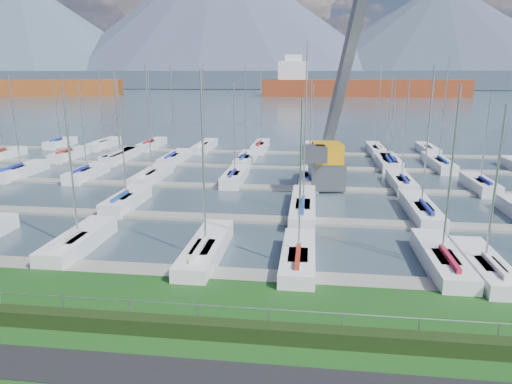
# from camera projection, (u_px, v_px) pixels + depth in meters

# --- Properties ---
(path) EXTENTS (160.00, 2.00, 0.04)m
(path) POSITION_uv_depth(u_px,v_px,m) (205.00, 377.00, 16.37)
(path) COLOR black
(path) RESTS_ON grass
(water) EXTENTS (800.00, 540.00, 0.20)m
(water) POSITION_uv_depth(u_px,v_px,m) (307.00, 92.00, 269.02)
(water) COLOR #3A4C56
(hedge) EXTENTS (80.00, 0.70, 0.70)m
(hedge) POSITION_uv_depth(u_px,v_px,m) (219.00, 330.00, 18.78)
(hedge) COLOR black
(hedge) RESTS_ON grass
(fence) EXTENTS (80.00, 0.04, 0.04)m
(fence) POSITION_uv_depth(u_px,v_px,m) (221.00, 306.00, 18.95)
(fence) COLOR gray
(fence) RESTS_ON grass
(foothill) EXTENTS (900.00, 80.00, 12.00)m
(foothill) POSITION_uv_depth(u_px,v_px,m) (309.00, 79.00, 334.61)
(foothill) COLOR #404E5E
(foothill) RESTS_ON water
(mountains) EXTENTS (1190.00, 360.00, 115.00)m
(mountains) POSITION_uv_depth(u_px,v_px,m) (319.00, 30.00, 395.10)
(mountains) COLOR #48556A
(mountains) RESTS_ON water
(docks) EXTENTS (90.00, 41.60, 0.25)m
(docks) POSITION_uv_depth(u_px,v_px,m) (274.00, 188.00, 44.28)
(docks) COLOR gray
(docks) RESTS_ON water
(crane) EXTENTS (6.25, 13.22, 22.35)m
(crane) POSITION_uv_depth(u_px,v_px,m) (333.00, 130.00, 43.71)
(crane) COLOR slate
(crane) RESTS_ON water
(cargo_ship_west) EXTENTS (92.17, 41.79, 21.50)m
(cargo_ship_west) POSITION_uv_depth(u_px,v_px,m) (15.00, 88.00, 219.50)
(cargo_ship_west) COLOR brown
(cargo_ship_west) RESTS_ON water
(cargo_ship_mid) EXTENTS (96.61, 21.05, 21.50)m
(cargo_ship_mid) POSITION_uv_depth(u_px,v_px,m) (354.00, 88.00, 218.67)
(cargo_ship_mid) COLOR maroon
(cargo_ship_mid) RESTS_ON water
(sailboat_fleet) EXTENTS (75.83, 49.69, 13.45)m
(sailboat_fleet) POSITION_uv_depth(u_px,v_px,m) (269.00, 127.00, 45.83)
(sailboat_fleet) COLOR silver
(sailboat_fleet) RESTS_ON water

